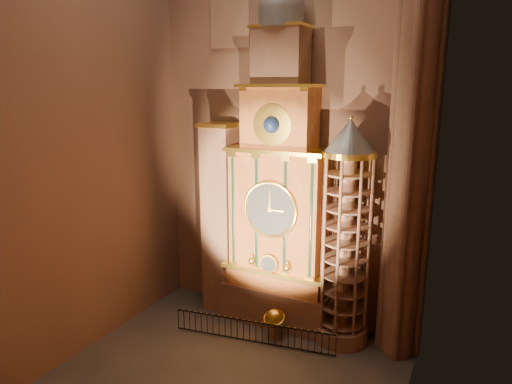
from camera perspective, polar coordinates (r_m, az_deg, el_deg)
The scene contains 10 objects.
floor at distance 21.16m, azimuth -3.24°, elevation -21.57°, with size 14.00×14.00×0.00m, color #383330.
wall_back at distance 22.80m, azimuth 4.07°, elevation 10.48°, with size 22.00×22.00×0.00m, color #875F48.
wall_left at distance 21.82m, azimuth -20.01°, elevation 9.62°, with size 22.00×22.00×0.00m, color #875F48.
wall_right at distance 15.15m, azimuth 20.05°, elevation 8.41°, with size 22.00×22.00×0.00m, color #875F48.
astronomical_clock at distance 22.48m, azimuth 2.86°, elevation -0.69°, with size 5.60×2.41×16.70m.
portrait_tower at distance 24.41m, azimuth -4.48°, elevation -3.31°, with size 1.80×1.60×10.20m.
stair_turret at distance 21.50m, azimuth 11.12°, elevation -5.48°, with size 2.50×2.50×10.80m.
gothic_pier at distance 20.21m, azimuth 19.29°, elevation 9.46°, with size 2.04×2.04×22.00m.
celestial_globe at distance 23.00m, azimuth 2.27°, elevation -15.82°, with size 1.10×1.04×1.52m.
iron_railing at distance 22.77m, azimuth -0.41°, elevation -17.08°, with size 7.83×1.25×1.08m.
Camera 1 is at (8.81, -15.00, 12.04)m, focal length 32.00 mm.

